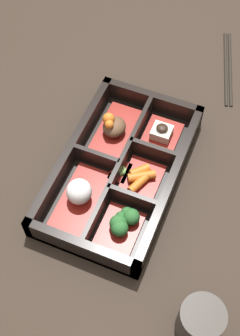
# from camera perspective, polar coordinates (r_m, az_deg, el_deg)

# --- Properties ---
(ground_plane) EXTENTS (3.00, 3.00, 0.00)m
(ground_plane) POSITION_cam_1_polar(r_m,az_deg,el_deg) (0.83, 0.00, -0.91)
(ground_plane) COLOR black
(bento_base) EXTENTS (0.33, 0.20, 0.01)m
(bento_base) POSITION_cam_1_polar(r_m,az_deg,el_deg) (0.83, 0.00, -0.73)
(bento_base) COLOR black
(bento_base) RESTS_ON ground_plane
(bento_rim) EXTENTS (0.33, 0.20, 0.05)m
(bento_rim) POSITION_cam_1_polar(r_m,az_deg,el_deg) (0.81, 0.09, -0.06)
(bento_rim) COLOR black
(bento_rim) RESTS_ON ground_plane
(bowl_rice) EXTENTS (0.13, 0.06, 0.05)m
(bowl_rice) POSITION_cam_1_polar(r_m,az_deg,el_deg) (0.78, -4.97, -3.18)
(bowl_rice) COLOR maroon
(bowl_rice) RESTS_ON bento_base
(bowl_stew) EXTENTS (0.13, 0.06, 0.05)m
(bowl_stew) POSITION_cam_1_polar(r_m,az_deg,el_deg) (0.86, -0.78, 4.89)
(bowl_stew) COLOR maroon
(bowl_stew) RESTS_ON bento_base
(bowl_greens) EXTENTS (0.08, 0.06, 0.03)m
(bowl_greens) POSITION_cam_1_polar(r_m,az_deg,el_deg) (0.76, 0.29, -6.72)
(bowl_greens) COLOR maroon
(bowl_greens) RESTS_ON bento_base
(bowl_carrots) EXTENTS (0.08, 0.06, 0.02)m
(bowl_carrots) POSITION_cam_1_polar(r_m,az_deg,el_deg) (0.81, 2.53, -1.31)
(bowl_carrots) COLOR maroon
(bowl_carrots) RESTS_ON bento_base
(bowl_tofu) EXTENTS (0.08, 0.06, 0.03)m
(bowl_tofu) POSITION_cam_1_polar(r_m,az_deg,el_deg) (0.86, 5.07, 4.16)
(bowl_tofu) COLOR maroon
(bowl_tofu) RESTS_ON bento_base
(bowl_pickles) EXTENTS (0.04, 0.03, 0.01)m
(bowl_pickles) POSITION_cam_1_polar(r_m,az_deg,el_deg) (0.82, -0.05, -0.48)
(bowl_pickles) COLOR maroon
(bowl_pickles) RESTS_ON bento_base
(tea_cup) EXTENTS (0.07, 0.07, 0.07)m
(tea_cup) POSITION_cam_1_polar(r_m,az_deg,el_deg) (0.70, 9.75, -17.95)
(tea_cup) COLOR #2D2823
(tea_cup) RESTS_ON ground_plane
(chopsticks) EXTENTS (0.20, 0.07, 0.01)m
(chopsticks) POSITION_cam_1_polar(r_m,az_deg,el_deg) (1.02, 13.05, 11.89)
(chopsticks) COLOR black
(chopsticks) RESTS_ON ground_plane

